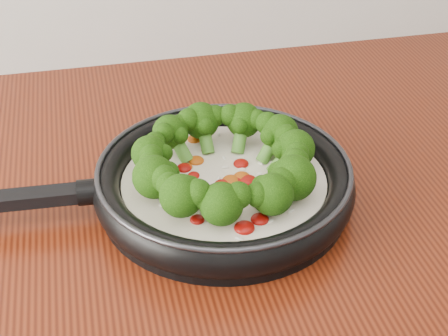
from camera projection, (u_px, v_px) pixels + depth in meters
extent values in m
cylinder|color=black|center=(224.00, 197.00, 0.83)|extent=(0.32, 0.32, 0.01)
torus|color=black|center=(224.00, 182.00, 0.82)|extent=(0.34, 0.34, 0.03)
torus|color=#2D2D33|center=(224.00, 167.00, 0.81)|extent=(0.33, 0.33, 0.01)
cube|color=black|center=(18.00, 199.00, 0.78)|extent=(0.19, 0.04, 0.02)
cylinder|color=black|center=(90.00, 192.00, 0.79)|extent=(0.03, 0.03, 0.03)
cylinder|color=white|center=(224.00, 186.00, 0.82)|extent=(0.27, 0.27, 0.02)
ellipsoid|color=#920A07|center=(194.00, 175.00, 0.82)|extent=(0.02, 0.02, 0.01)
ellipsoid|color=#920A07|center=(260.00, 219.00, 0.75)|extent=(0.03, 0.03, 0.01)
ellipsoid|color=#B2470B|center=(196.00, 161.00, 0.85)|extent=(0.03, 0.03, 0.01)
ellipsoid|color=#920A07|center=(241.00, 164.00, 0.84)|extent=(0.03, 0.03, 0.01)
ellipsoid|color=#920A07|center=(184.00, 168.00, 0.83)|extent=(0.03, 0.03, 0.01)
ellipsoid|color=#B2470B|center=(231.00, 181.00, 0.81)|extent=(0.03, 0.03, 0.01)
ellipsoid|color=#920A07|center=(225.00, 216.00, 0.75)|extent=(0.03, 0.03, 0.01)
ellipsoid|color=#920A07|center=(248.00, 181.00, 0.81)|extent=(0.02, 0.02, 0.01)
ellipsoid|color=#B2470B|center=(194.00, 139.00, 0.89)|extent=(0.02, 0.02, 0.01)
ellipsoid|color=#920A07|center=(222.00, 185.00, 0.80)|extent=(0.03, 0.03, 0.01)
ellipsoid|color=#920A07|center=(285.00, 188.00, 0.80)|extent=(0.02, 0.02, 0.01)
ellipsoid|color=#B2470B|center=(205.00, 200.00, 0.78)|extent=(0.03, 0.03, 0.01)
ellipsoid|color=#920A07|center=(244.00, 228.00, 0.74)|extent=(0.03, 0.03, 0.01)
ellipsoid|color=#920A07|center=(237.00, 180.00, 0.81)|extent=(0.02, 0.02, 0.01)
ellipsoid|color=#B2470B|center=(242.00, 177.00, 0.82)|extent=(0.03, 0.03, 0.01)
ellipsoid|color=#920A07|center=(197.00, 220.00, 0.75)|extent=(0.02, 0.02, 0.01)
ellipsoid|color=#920A07|center=(210.00, 207.00, 0.77)|extent=(0.03, 0.03, 0.01)
ellipsoid|color=#B2470B|center=(187.00, 167.00, 0.84)|extent=(0.02, 0.02, 0.01)
ellipsoid|color=#920A07|center=(302.00, 191.00, 0.79)|extent=(0.02, 0.02, 0.01)
ellipsoid|color=#920A07|center=(308.00, 175.00, 0.82)|extent=(0.02, 0.02, 0.01)
ellipsoid|color=#B2470B|center=(183.00, 184.00, 0.81)|extent=(0.02, 0.02, 0.01)
ellipsoid|color=#920A07|center=(207.00, 150.00, 0.87)|extent=(0.02, 0.02, 0.01)
ellipsoid|color=white|center=(242.00, 169.00, 0.83)|extent=(0.01, 0.01, 0.00)
ellipsoid|color=white|center=(272.00, 162.00, 0.85)|extent=(0.01, 0.01, 0.00)
ellipsoid|color=white|center=(239.00, 239.00, 0.72)|extent=(0.01, 0.01, 0.00)
ellipsoid|color=white|center=(241.00, 181.00, 0.81)|extent=(0.01, 0.01, 0.00)
ellipsoid|color=white|center=(222.00, 180.00, 0.82)|extent=(0.01, 0.01, 0.00)
ellipsoid|color=white|center=(224.00, 178.00, 0.82)|extent=(0.01, 0.01, 0.00)
ellipsoid|color=white|center=(225.00, 167.00, 0.84)|extent=(0.01, 0.00, 0.00)
ellipsoid|color=white|center=(205.00, 146.00, 0.88)|extent=(0.01, 0.01, 0.00)
ellipsoid|color=white|center=(208.00, 138.00, 0.89)|extent=(0.01, 0.01, 0.00)
ellipsoid|color=white|center=(181.00, 186.00, 0.80)|extent=(0.01, 0.01, 0.00)
ellipsoid|color=white|center=(163.00, 205.00, 0.77)|extent=(0.01, 0.00, 0.00)
ellipsoid|color=white|center=(227.00, 185.00, 0.81)|extent=(0.01, 0.01, 0.00)
ellipsoid|color=white|center=(264.00, 180.00, 0.81)|extent=(0.01, 0.01, 0.00)
ellipsoid|color=white|center=(271.00, 221.00, 0.75)|extent=(0.01, 0.01, 0.00)
ellipsoid|color=white|center=(291.00, 211.00, 0.76)|extent=(0.01, 0.01, 0.00)
ellipsoid|color=white|center=(241.00, 188.00, 0.80)|extent=(0.01, 0.01, 0.00)
ellipsoid|color=white|center=(259.00, 173.00, 0.83)|extent=(0.01, 0.01, 0.00)
ellipsoid|color=white|center=(224.00, 158.00, 0.85)|extent=(0.01, 0.01, 0.00)
ellipsoid|color=white|center=(260.00, 163.00, 0.84)|extent=(0.01, 0.01, 0.00)
ellipsoid|color=white|center=(219.00, 134.00, 0.90)|extent=(0.01, 0.01, 0.00)
ellipsoid|color=white|center=(153.00, 178.00, 0.82)|extent=(0.01, 0.00, 0.00)
ellipsoid|color=white|center=(219.00, 178.00, 0.81)|extent=(0.01, 0.01, 0.00)
ellipsoid|color=white|center=(236.00, 177.00, 0.82)|extent=(0.01, 0.01, 0.00)
ellipsoid|color=white|center=(224.00, 183.00, 0.81)|extent=(0.01, 0.01, 0.00)
cylinder|color=#5A9B32|center=(280.00, 162.00, 0.82)|extent=(0.03, 0.02, 0.04)
sphere|color=black|center=(295.00, 149.00, 0.82)|extent=(0.05, 0.05, 0.05)
sphere|color=black|center=(286.00, 136.00, 0.82)|extent=(0.03, 0.03, 0.03)
sphere|color=black|center=(297.00, 153.00, 0.80)|extent=(0.03, 0.03, 0.03)
sphere|color=black|center=(282.00, 149.00, 0.81)|extent=(0.03, 0.03, 0.02)
cylinder|color=#5A9B32|center=(268.00, 150.00, 0.84)|extent=(0.04, 0.03, 0.04)
sphere|color=black|center=(280.00, 133.00, 0.84)|extent=(0.05, 0.05, 0.05)
sphere|color=black|center=(267.00, 123.00, 0.85)|extent=(0.03, 0.03, 0.03)
sphere|color=black|center=(288.00, 136.00, 0.83)|extent=(0.03, 0.03, 0.03)
sphere|color=black|center=(270.00, 136.00, 0.83)|extent=(0.03, 0.03, 0.02)
cylinder|color=#5A9B32|center=(240.00, 139.00, 0.86)|extent=(0.03, 0.04, 0.04)
sphere|color=black|center=(244.00, 120.00, 0.87)|extent=(0.05, 0.05, 0.05)
sphere|color=black|center=(230.00, 115.00, 0.86)|extent=(0.03, 0.03, 0.03)
sphere|color=black|center=(256.00, 119.00, 0.86)|extent=(0.03, 0.03, 0.03)
sphere|color=black|center=(240.00, 125.00, 0.85)|extent=(0.02, 0.02, 0.02)
cylinder|color=#5A9B32|center=(206.00, 140.00, 0.86)|extent=(0.02, 0.04, 0.04)
sphere|color=black|center=(201.00, 120.00, 0.87)|extent=(0.05, 0.05, 0.05)
sphere|color=black|center=(189.00, 120.00, 0.85)|extent=(0.03, 0.03, 0.03)
sphere|color=black|center=(215.00, 116.00, 0.87)|extent=(0.03, 0.03, 0.03)
sphere|color=black|center=(205.00, 126.00, 0.85)|extent=(0.03, 0.03, 0.02)
cylinder|color=#5A9B32|center=(181.00, 149.00, 0.85)|extent=(0.03, 0.04, 0.04)
sphere|color=black|center=(170.00, 132.00, 0.85)|extent=(0.05, 0.05, 0.04)
sphere|color=black|center=(164.00, 133.00, 0.83)|extent=(0.03, 0.03, 0.03)
sphere|color=black|center=(181.00, 124.00, 0.85)|extent=(0.03, 0.03, 0.03)
sphere|color=black|center=(180.00, 135.00, 0.84)|extent=(0.02, 0.02, 0.02)
cylinder|color=#5A9B32|center=(166.00, 166.00, 0.81)|extent=(0.04, 0.03, 0.04)
sphere|color=black|center=(149.00, 153.00, 0.80)|extent=(0.05, 0.05, 0.04)
sphere|color=black|center=(151.00, 156.00, 0.79)|extent=(0.03, 0.03, 0.03)
sphere|color=black|center=(155.00, 142.00, 0.82)|extent=(0.03, 0.03, 0.03)
sphere|color=black|center=(164.00, 153.00, 0.80)|extent=(0.02, 0.02, 0.02)
cylinder|color=#5A9B32|center=(169.00, 185.00, 0.78)|extent=(0.04, 0.02, 0.04)
sphere|color=black|center=(154.00, 177.00, 0.77)|extent=(0.05, 0.05, 0.05)
sphere|color=black|center=(164.00, 179.00, 0.75)|extent=(0.03, 0.03, 0.03)
sphere|color=black|center=(151.00, 164.00, 0.78)|extent=(0.03, 0.03, 0.03)
sphere|color=black|center=(168.00, 172.00, 0.77)|extent=(0.03, 0.03, 0.03)
cylinder|color=#5A9B32|center=(191.00, 200.00, 0.76)|extent=(0.04, 0.04, 0.04)
sphere|color=black|center=(181.00, 196.00, 0.73)|extent=(0.05, 0.05, 0.05)
sphere|color=black|center=(198.00, 192.00, 0.72)|extent=(0.03, 0.03, 0.03)
sphere|color=black|center=(169.00, 185.00, 0.74)|extent=(0.03, 0.03, 0.03)
sphere|color=black|center=(190.00, 186.00, 0.74)|extent=(0.03, 0.03, 0.02)
cylinder|color=#5A9B32|center=(222.00, 206.00, 0.75)|extent=(0.02, 0.04, 0.04)
sphere|color=black|center=(221.00, 204.00, 0.72)|extent=(0.05, 0.05, 0.05)
sphere|color=black|center=(238.00, 195.00, 0.72)|extent=(0.03, 0.03, 0.03)
sphere|color=black|center=(205.00, 197.00, 0.73)|extent=(0.03, 0.03, 0.03)
sphere|color=black|center=(222.00, 193.00, 0.74)|extent=(0.03, 0.03, 0.02)
cylinder|color=#5A9B32|center=(262.00, 198.00, 0.76)|extent=(0.03, 0.04, 0.04)
sphere|color=black|center=(272.00, 194.00, 0.74)|extent=(0.05, 0.05, 0.05)
sphere|color=black|center=(281.00, 180.00, 0.75)|extent=(0.03, 0.03, 0.03)
sphere|color=black|center=(258.00, 194.00, 0.73)|extent=(0.03, 0.03, 0.03)
sphere|color=black|center=(262.00, 186.00, 0.75)|extent=(0.03, 0.03, 0.02)
cylinder|color=#5A9B32|center=(278.00, 185.00, 0.78)|extent=(0.04, 0.03, 0.04)
sphere|color=black|center=(293.00, 178.00, 0.77)|extent=(0.06, 0.06, 0.05)
sphere|color=black|center=(295.00, 162.00, 0.78)|extent=(0.04, 0.04, 0.03)
sphere|color=black|center=(284.00, 182.00, 0.75)|extent=(0.03, 0.03, 0.03)
sphere|color=black|center=(279.00, 173.00, 0.77)|extent=(0.03, 0.03, 0.03)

